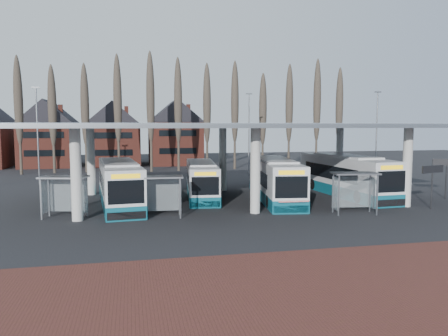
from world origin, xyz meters
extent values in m
plane|color=black|center=(0.00, 0.00, 0.00)|extent=(140.00, 140.00, 0.00)
cube|color=#4F241F|center=(0.00, -12.00, 0.01)|extent=(70.00, 10.00, 0.03)
cylinder|color=beige|center=(-12.00, 2.50, 3.00)|extent=(0.70, 0.70, 6.00)
cylinder|color=beige|center=(-12.00, 13.50, 3.00)|extent=(0.70, 0.70, 6.00)
cylinder|color=beige|center=(0.00, 2.50, 3.00)|extent=(0.70, 0.70, 6.00)
cylinder|color=beige|center=(0.00, 13.50, 3.00)|extent=(0.70, 0.70, 6.00)
cylinder|color=beige|center=(12.00, 2.50, 3.00)|extent=(0.70, 0.70, 6.00)
cylinder|color=beige|center=(12.00, 13.50, 3.00)|extent=(0.70, 0.70, 6.00)
cube|color=gray|center=(0.00, 8.00, 6.25)|extent=(32.00, 16.00, 0.12)
cube|color=silver|center=(0.00, 8.00, 6.32)|extent=(31.50, 15.50, 0.04)
cone|color=#473D33|center=(-22.00, 33.00, 7.25)|extent=(0.36, 0.36, 14.50)
ellipsoid|color=#473D33|center=(-22.00, 33.00, 8.99)|extent=(1.10, 1.10, 11.02)
cone|color=#473D33|center=(-18.00, 33.00, 7.25)|extent=(0.36, 0.36, 14.50)
ellipsoid|color=#473D33|center=(-18.00, 33.00, 8.99)|extent=(1.10, 1.10, 11.02)
cone|color=#473D33|center=(-14.00, 33.00, 7.25)|extent=(0.36, 0.36, 14.50)
ellipsoid|color=#473D33|center=(-14.00, 33.00, 8.99)|extent=(1.10, 1.10, 11.02)
cone|color=#473D33|center=(-10.00, 33.00, 7.25)|extent=(0.36, 0.36, 14.50)
ellipsoid|color=#473D33|center=(-10.00, 33.00, 8.99)|extent=(1.10, 1.10, 11.02)
cone|color=#473D33|center=(-6.00, 33.00, 7.25)|extent=(0.36, 0.36, 14.50)
ellipsoid|color=#473D33|center=(-6.00, 33.00, 8.99)|extent=(1.10, 1.10, 11.02)
cone|color=#473D33|center=(-2.00, 33.00, 7.25)|extent=(0.36, 0.36, 14.50)
ellipsoid|color=#473D33|center=(-2.00, 33.00, 8.99)|extent=(1.10, 1.10, 11.02)
cone|color=#473D33|center=(2.00, 33.00, 7.25)|extent=(0.36, 0.36, 14.50)
ellipsoid|color=#473D33|center=(2.00, 33.00, 8.99)|extent=(1.10, 1.10, 11.02)
cone|color=#473D33|center=(6.00, 33.00, 7.25)|extent=(0.36, 0.36, 14.50)
ellipsoid|color=#473D33|center=(6.00, 33.00, 8.99)|extent=(1.10, 1.10, 11.02)
cone|color=#473D33|center=(10.00, 33.00, 7.25)|extent=(0.36, 0.36, 14.50)
ellipsoid|color=#473D33|center=(10.00, 33.00, 8.99)|extent=(1.10, 1.10, 11.02)
cone|color=#473D33|center=(14.00, 33.00, 7.25)|extent=(0.36, 0.36, 14.50)
ellipsoid|color=#473D33|center=(14.00, 33.00, 8.99)|extent=(1.10, 1.10, 11.02)
cone|color=#473D33|center=(18.00, 33.00, 7.25)|extent=(0.36, 0.36, 14.50)
ellipsoid|color=#473D33|center=(18.00, 33.00, 8.99)|extent=(1.10, 1.10, 11.02)
cone|color=#473D33|center=(22.00, 33.00, 7.25)|extent=(0.36, 0.36, 14.50)
ellipsoid|color=#473D33|center=(22.00, 33.00, 8.99)|extent=(1.10, 1.10, 11.02)
cube|color=brown|center=(-20.50, 44.00, 3.50)|extent=(8.00, 10.00, 7.00)
pyramid|color=black|center=(-20.50, 44.00, 10.50)|extent=(8.30, 10.30, 3.50)
cube|color=brown|center=(-11.00, 44.00, 3.50)|extent=(8.00, 10.00, 7.00)
pyramid|color=black|center=(-11.00, 44.00, 10.50)|extent=(8.30, 10.30, 3.50)
cube|color=brown|center=(-1.50, 44.00, 3.50)|extent=(8.00, 10.00, 7.00)
pyramid|color=black|center=(-1.50, 44.00, 10.50)|extent=(8.30, 10.30, 3.50)
cylinder|color=slate|center=(-18.00, 22.00, 5.00)|extent=(0.16, 0.16, 10.00)
cube|color=slate|center=(-18.00, 22.00, 10.10)|extent=(0.80, 0.15, 0.15)
cylinder|color=slate|center=(6.00, 26.00, 5.00)|extent=(0.16, 0.16, 10.00)
cube|color=slate|center=(6.00, 26.00, 10.10)|extent=(0.80, 0.15, 0.15)
cylinder|color=slate|center=(20.00, 20.00, 5.00)|extent=(0.16, 0.16, 10.00)
cube|color=slate|center=(20.00, 20.00, 10.10)|extent=(0.80, 0.15, 0.15)
cube|color=silver|center=(-9.45, 7.77, 1.85)|extent=(3.77, 12.54, 2.88)
cube|color=#0D5164|center=(-9.45, 7.77, 0.46)|extent=(3.80, 12.56, 0.93)
cube|color=silver|center=(-9.45, 7.77, 3.34)|extent=(3.05, 7.60, 0.19)
cube|color=black|center=(-9.50, 8.29, 1.95)|extent=(3.49, 9.10, 1.13)
cube|color=black|center=(-8.87, 1.65, 1.90)|extent=(2.30, 0.28, 1.54)
cube|color=black|center=(-10.03, 13.90, 1.95)|extent=(2.23, 0.27, 1.23)
cube|color=gold|center=(-8.87, 1.65, 2.93)|extent=(1.83, 0.22, 0.31)
cube|color=black|center=(-8.87, 1.66, 0.36)|extent=(2.49, 0.32, 0.51)
cylinder|color=black|center=(-10.26, 3.77, 0.49)|extent=(0.38, 1.01, 0.99)
cylinder|color=black|center=(-7.90, 3.99, 0.49)|extent=(0.38, 1.01, 0.99)
cylinder|color=black|center=(-10.97, 11.25, 0.49)|extent=(0.38, 1.01, 0.99)
cylinder|color=black|center=(-8.60, 11.47, 0.49)|extent=(0.38, 1.01, 0.99)
cube|color=silver|center=(-2.57, 10.33, 1.64)|extent=(3.49, 11.15, 2.56)
cube|color=#0D5164|center=(-2.57, 10.33, 0.41)|extent=(3.51, 11.17, 0.82)
cube|color=silver|center=(-2.57, 10.33, 2.97)|extent=(2.79, 6.76, 0.16)
cube|color=black|center=(-2.52, 10.78, 1.74)|extent=(3.20, 8.10, 1.00)
cube|color=black|center=(-3.15, 4.90, 1.69)|extent=(2.04, 0.27, 1.37)
cube|color=black|center=(-1.99, 15.76, 1.74)|extent=(1.97, 0.27, 1.10)
cube|color=gold|center=(-3.15, 4.90, 2.60)|extent=(1.63, 0.22, 0.27)
cube|color=black|center=(-3.15, 4.91, 0.32)|extent=(2.21, 0.31, 0.46)
cylinder|color=black|center=(-3.99, 6.99, 0.44)|extent=(0.35, 0.90, 0.88)
cylinder|color=black|center=(-1.89, 6.76, 0.44)|extent=(0.35, 0.90, 0.88)
cylinder|color=black|center=(-3.28, 13.62, 0.44)|extent=(0.35, 0.90, 0.88)
cylinder|color=black|center=(-1.18, 13.39, 0.44)|extent=(0.35, 0.90, 0.88)
cube|color=silver|center=(3.20, 7.61, 1.85)|extent=(4.34, 12.58, 2.88)
cube|color=#0D5164|center=(3.20, 7.61, 0.46)|extent=(4.37, 12.61, 0.93)
cube|color=silver|center=(3.20, 7.61, 3.34)|extent=(3.38, 7.66, 0.19)
cube|color=black|center=(3.27, 8.12, 1.95)|extent=(3.89, 9.17, 1.13)
cube|color=black|center=(2.33, 1.53, 1.90)|extent=(2.29, 0.39, 1.54)
cube|color=black|center=(4.07, 13.70, 1.95)|extent=(2.21, 0.38, 1.23)
cube|color=gold|center=(2.33, 1.53, 2.93)|extent=(1.82, 0.31, 0.31)
cube|color=black|center=(2.33, 1.54, 0.36)|extent=(2.48, 0.43, 0.51)
cylinder|color=black|center=(1.47, 3.91, 0.49)|extent=(0.42, 1.02, 0.99)
cylinder|color=black|center=(3.82, 3.58, 0.49)|extent=(0.42, 1.02, 0.99)
cylinder|color=black|center=(2.53, 11.34, 0.49)|extent=(0.42, 1.02, 0.99)
cylinder|color=black|center=(4.88, 11.01, 0.49)|extent=(0.42, 1.02, 0.99)
cube|color=silver|center=(10.14, 8.60, 1.93)|extent=(3.41, 12.99, 3.00)
cube|color=#0D5164|center=(10.14, 8.60, 0.48)|extent=(3.43, 13.01, 0.96)
cube|color=silver|center=(10.14, 8.60, 3.48)|extent=(2.87, 7.84, 0.19)
cube|color=black|center=(10.12, 9.13, 2.04)|extent=(3.26, 9.40, 1.18)
cube|color=black|center=(10.48, 2.19, 1.98)|extent=(2.41, 0.19, 1.61)
cube|color=black|center=(9.80, 15.00, 2.04)|extent=(2.32, 0.19, 1.29)
cube|color=gold|center=(10.48, 2.19, 3.06)|extent=(1.91, 0.15, 0.32)
cube|color=black|center=(10.48, 2.20, 0.38)|extent=(2.60, 0.22, 0.54)
cylinder|color=black|center=(9.12, 4.46, 0.51)|extent=(0.35, 1.04, 1.03)
cylinder|color=black|center=(11.60, 4.59, 0.51)|extent=(0.35, 1.04, 1.03)
cylinder|color=black|center=(8.71, 12.28, 0.51)|extent=(0.35, 1.04, 1.03)
cylinder|color=black|center=(11.18, 12.41, 0.51)|extent=(0.35, 1.04, 1.03)
cube|color=gray|center=(-14.33, 3.27, 1.35)|extent=(0.11, 0.11, 2.71)
cube|color=gray|center=(-11.80, 2.64, 1.35)|extent=(0.11, 0.11, 2.71)
cube|color=gray|center=(-14.04, 4.42, 1.35)|extent=(0.11, 0.11, 2.71)
cube|color=gray|center=(-11.52, 3.79, 1.35)|extent=(0.11, 0.11, 2.71)
cube|color=gray|center=(-12.92, 3.53, 2.76)|extent=(3.31, 2.21, 0.11)
cube|color=silver|center=(-12.77, 4.16, 1.41)|extent=(2.53, 0.67, 2.17)
cube|color=silver|center=(-14.24, 3.86, 1.41)|extent=(0.33, 1.17, 2.17)
cube|color=silver|center=(-11.61, 3.20, 1.41)|extent=(0.33, 1.17, 2.17)
cube|color=gray|center=(-7.96, 1.91, 1.35)|extent=(0.09, 0.09, 2.69)
cube|color=gray|center=(-5.38, 1.75, 1.35)|extent=(0.09, 0.09, 2.69)
cube|color=gray|center=(-7.89, 3.10, 1.35)|extent=(0.09, 0.09, 2.69)
cube|color=gray|center=(-5.31, 2.93, 1.35)|extent=(0.09, 0.09, 2.69)
cube|color=gray|center=(-6.63, 2.42, 2.75)|extent=(3.11, 1.70, 0.11)
cube|color=silver|center=(-6.59, 3.07, 1.40)|extent=(2.58, 0.21, 2.15)
cube|color=silver|center=(-7.98, 2.51, 1.40)|extent=(0.12, 1.18, 2.15)
cube|color=silver|center=(-5.29, 2.34, 1.40)|extent=(0.12, 1.18, 2.15)
cube|color=gray|center=(5.30, 0.34, 1.40)|extent=(0.10, 0.10, 2.80)
cube|color=gray|center=(7.96, -0.05, 1.40)|extent=(0.10, 0.10, 2.80)
cube|color=gray|center=(5.48, 1.56, 1.40)|extent=(0.10, 0.10, 2.80)
cube|color=gray|center=(8.14, 1.16, 1.40)|extent=(0.10, 0.10, 2.80)
cube|color=gray|center=(6.72, 0.75, 2.86)|extent=(3.33, 2.01, 0.11)
cube|color=silver|center=(6.81, 1.42, 1.46)|extent=(2.67, 0.44, 2.24)
cube|color=silver|center=(5.33, 0.96, 1.46)|extent=(0.22, 1.23, 2.24)
cube|color=silver|center=(8.10, 0.55, 1.46)|extent=(0.22, 1.23, 2.24)
cylinder|color=black|center=(13.20, 1.20, 1.58)|extent=(0.10, 0.10, 3.16)
cube|color=black|center=(13.20, 1.20, 2.96)|extent=(2.13, 0.67, 0.54)
cylinder|color=black|center=(17.36, 4.83, 1.66)|extent=(0.10, 0.10, 3.31)
cube|color=black|center=(17.36, 4.83, 3.10)|extent=(2.12, 1.06, 0.57)
cube|color=black|center=(2.45, 1.82, 0.54)|extent=(0.08, 0.08, 1.09)
cube|color=red|center=(2.45, 1.33, 0.94)|extent=(2.17, 0.25, 0.10)
camera|label=1|loc=(-8.56, -26.79, 6.16)|focal=35.00mm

